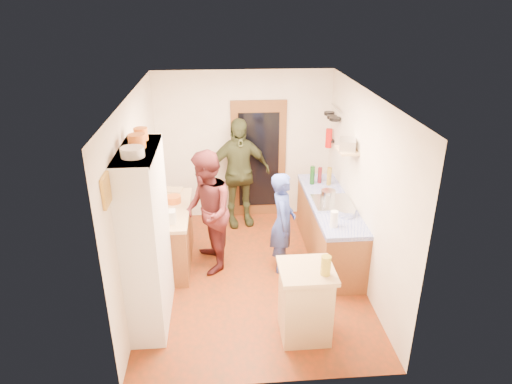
{
  "coord_description": "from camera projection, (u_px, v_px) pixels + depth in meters",
  "views": [
    {
      "loc": [
        -0.4,
        -5.54,
        3.74
      ],
      "look_at": [
        0.06,
        0.15,
        1.24
      ],
      "focal_mm": 32.0,
      "sensor_mm": 36.0,
      "label": 1
    }
  ],
  "objects": [
    {
      "name": "wall_right",
      "position": [
        363.0,
        189.0,
        6.18
      ],
      "size": [
        0.02,
        4.0,
        2.6
      ],
      "primitive_type": "cube",
      "color": "silver",
      "rests_on": "ground"
    },
    {
      "name": "radio",
      "position": [
        348.0,
        144.0,
        6.38
      ],
      "size": [
        0.29,
        0.35,
        0.15
      ],
      "primitive_type": "cube",
      "rotation": [
        0.0,
        0.0,
        -0.26
      ],
      "color": "silver",
      "rests_on": "wall_shelf"
    },
    {
      "name": "bottle_c",
      "position": [
        329.0,
        176.0,
        7.28
      ],
      "size": [
        0.08,
        0.08,
        0.29
      ],
      "primitive_type": "cylinder",
      "rotation": [
        0.0,
        0.0,
        -0.15
      ],
      "color": "olive",
      "rests_on": "right_counter_top"
    },
    {
      "name": "paper_towel",
      "position": [
        334.0,
        219.0,
        5.98
      ],
      "size": [
        0.11,
        0.11,
        0.22
      ],
      "primitive_type": "cylinder",
      "rotation": [
        0.0,
        0.0,
        0.06
      ],
      "color": "white",
      "rests_on": "right_counter_top"
    },
    {
      "name": "door_glass",
      "position": [
        259.0,
        161.0,
        7.95
      ],
      "size": [
        0.7,
        0.02,
        1.7
      ],
      "primitive_type": "cube",
      "color": "black",
      "rests_on": "door_frame"
    },
    {
      "name": "pot_on_hob",
      "position": [
        328.0,
        195.0,
        6.7
      ],
      "size": [
        0.22,
        0.22,
        0.14
      ],
      "primitive_type": "cylinder",
      "color": "silver",
      "rests_on": "hob"
    },
    {
      "name": "left_counter_top",
      "position": [
        167.0,
        210.0,
        6.56
      ],
      "size": [
        0.64,
        1.44,
        0.05
      ],
      "primitive_type": "cube",
      "color": "tan",
      "rests_on": "left_counter_base"
    },
    {
      "name": "wall_front",
      "position": [
        268.0,
        279.0,
        4.23
      ],
      "size": [
        3.0,
        0.02,
        2.6
      ],
      "primitive_type": "cube",
      "color": "silver",
      "rests_on": "ground"
    },
    {
      "name": "ceiling",
      "position": [
        252.0,
        94.0,
        5.54
      ],
      "size": [
        3.0,
        4.0,
        0.02
      ],
      "primitive_type": "cube",
      "color": "silver",
      "rests_on": "ground"
    },
    {
      "name": "right_counter_base",
      "position": [
        329.0,
        229.0,
        6.96
      ],
      "size": [
        0.6,
        2.2,
        0.84
      ],
      "primitive_type": "cube",
      "color": "brown",
      "rests_on": "ground"
    },
    {
      "name": "wall_back",
      "position": [
        244.0,
        146.0,
        7.9
      ],
      "size": [
        3.0,
        0.02,
        2.6
      ],
      "primitive_type": "cube",
      "color": "silver",
      "rests_on": "ground"
    },
    {
      "name": "wall_left",
      "position": [
        137.0,
        196.0,
        5.95
      ],
      "size": [
        0.02,
        4.0,
        2.6
      ],
      "primitive_type": "cube",
      "color": "silver",
      "rests_on": "ground"
    },
    {
      "name": "kettle",
      "position": [
        162.0,
        207.0,
        6.37
      ],
      "size": [
        0.17,
        0.17,
        0.17
      ],
      "primitive_type": "cylinder",
      "rotation": [
        0.0,
        0.0,
        0.13
      ],
      "color": "white",
      "rests_on": "left_counter_top"
    },
    {
      "name": "ext_bracket",
      "position": [
        332.0,
        141.0,
        7.66
      ],
      "size": [
        0.06,
        0.1,
        0.04
      ],
      "primitive_type": "cube",
      "color": "black",
      "rests_on": "wall_right"
    },
    {
      "name": "picture_frame",
      "position": [
        106.0,
        190.0,
        4.24
      ],
      "size": [
        0.03,
        0.25,
        0.3
      ],
      "primitive_type": "cube",
      "color": "gold",
      "rests_on": "wall_left"
    },
    {
      "name": "pan_hang_a",
      "position": [
        335.0,
        119.0,
        7.15
      ],
      "size": [
        0.18,
        0.18,
        0.05
      ],
      "primitive_type": "cylinder",
      "color": "black",
      "rests_on": "pan_rail"
    },
    {
      "name": "hutch_top_shelf",
      "position": [
        137.0,
        151.0,
        4.88
      ],
      "size": [
        0.4,
        1.14,
        0.04
      ],
      "primitive_type": "cube",
      "color": "white",
      "rests_on": "hutch_body"
    },
    {
      "name": "hutch_body",
      "position": [
        147.0,
        239.0,
        5.32
      ],
      "size": [
        0.4,
        1.2,
        2.2
      ],
      "primitive_type": "cube",
      "color": "white",
      "rests_on": "ground"
    },
    {
      "name": "orange_pot_b",
      "position": [
        141.0,
        134.0,
        5.16
      ],
      "size": [
        0.16,
        0.16,
        0.14
      ],
      "primitive_type": "cylinder",
      "color": "orange",
      "rests_on": "hutch_top_shelf"
    },
    {
      "name": "hob",
      "position": [
        332.0,
        203.0,
        6.66
      ],
      "size": [
        0.55,
        0.58,
        0.04
      ],
      "primitive_type": "cube",
      "color": "silver",
      "rests_on": "right_counter_top"
    },
    {
      "name": "orange_pot_a",
      "position": [
        137.0,
        141.0,
        4.9
      ],
      "size": [
        0.19,
        0.19,
        0.15
      ],
      "primitive_type": "cylinder",
      "color": "orange",
      "rests_on": "hutch_top_shelf"
    },
    {
      "name": "plate_stack",
      "position": [
        132.0,
        152.0,
        4.63
      ],
      "size": [
        0.24,
        0.24,
        0.1
      ],
      "primitive_type": "cylinder",
      "color": "white",
      "rests_on": "hutch_top_shelf"
    },
    {
      "name": "mixing_bowl",
      "position": [
        346.0,
        212.0,
        6.31
      ],
      "size": [
        0.31,
        0.31,
        0.1
      ],
      "primitive_type": "cylinder",
      "rotation": [
        0.0,
        0.0,
        0.25
      ],
      "color": "silver",
      "rests_on": "right_counter_top"
    },
    {
      "name": "cutting_board",
      "position": [
        302.0,
        268.0,
        5.14
      ],
      "size": [
        0.35,
        0.28,
        0.02
      ],
      "primitive_type": "cube",
      "rotation": [
        0.0,
        0.0,
        0.01
      ],
      "color": "white",
      "rests_on": "island_top"
    },
    {
      "name": "bottle_a",
      "position": [
        312.0,
        175.0,
        7.31
      ],
      "size": [
        0.09,
        0.09,
        0.3
      ],
      "primitive_type": "cylinder",
      "rotation": [
        0.0,
        0.0,
        0.22
      ],
      "color": "#143F14",
      "rests_on": "right_counter_top"
    },
    {
      "name": "person_left",
      "position": [
        208.0,
        211.0,
        6.46
      ],
      "size": [
        0.8,
        0.97,
        1.79
      ],
      "primitive_type": "imported",
      "rotation": [
        0.0,
        0.0,
        -1.42
      ],
      "color": "#4D1C1E",
      "rests_on": "ground"
    },
    {
      "name": "oil_jar",
      "position": [
        326.0,
        265.0,
        4.95
      ],
      "size": [
        0.11,
        0.11,
        0.22
      ],
      "primitive_type": "cylinder",
      "rotation": [
        0.0,
        0.0,
        0.01
      ],
      "color": "#AD9E2D",
      "rests_on": "island_top"
    },
    {
      "name": "door_frame",
      "position": [
        259.0,
        160.0,
        7.98
      ],
      "size": [
        0.95,
        0.06,
        2.1
      ],
      "primitive_type": "cube",
      "color": "brown",
      "rests_on": "ground"
    },
    {
      "name": "left_counter_base",
      "position": [
        170.0,
        237.0,
        6.74
      ],
      "size": [
        0.6,
        1.4,
        0.85
      ],
      "primitive_type": "cube",
      "color": "brown",
      "rests_on": "ground"
    },
    {
      "name": "pan_hang_b",
      "position": [
        332.0,
        117.0,
        7.34
      ],
      "size": [
        0.16,
        0.16,
        0.05
      ],
      "primitive_type": "cylinder",
      "color": "black",
      "rests_on": "pan_rail"
    },
    {
      "name": "person_back",
      "position": [
        239.0,
        173.0,
        7.69
      ],
      "size": [
        1.18,
        0.67,
        1.89
      ],
      "primitive_type": "imported",
      "rotation": [
        0.0,
        0.0,
        0.2
      ],
      "color": "#33381E",
      "rests_on": "ground"
    },
    {
      "name": "fire_extinguisher",
      "position": [
        329.0,
        138.0,
        7.64
      ],
      "size": [
        0.11,
        0.11,
        0.32
      ],
      "primitive_type": "cylinder",
      "color": "red",
      "rests_on": "wall_right"
    },
    {
      "name": "orange_bowl",
      "position": [
        174.0,
        199.0,
        6.7
      ],
      "size": [
        0.26,
        0.26,
        0.1
      ],
      "primitive_type": "cylinder",
      "rotation": [
        0.0,
        0.0,
        0.19
      ],
      "color": "orange",
      "rests_on": "left_counter_top"
    },
    {
      "name": "right_counter_top",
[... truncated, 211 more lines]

